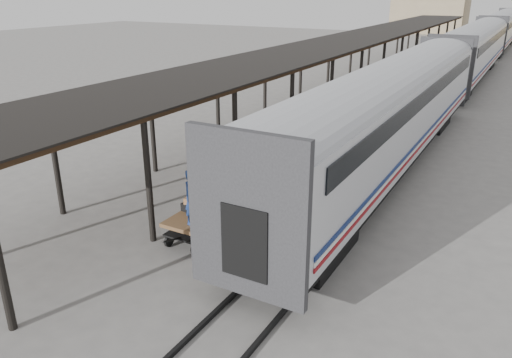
{
  "coord_description": "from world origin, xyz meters",
  "views": [
    {
      "loc": [
        8.33,
        -12.61,
        7.47
      ],
      "look_at": [
        1.0,
        0.45,
        1.7
      ],
      "focal_mm": 35.0,
      "sensor_mm": 36.0,
      "label": 1
    }
  ],
  "objects_px": {
    "luggage_tug": "(336,115)",
    "pedestrian": "(338,95)",
    "porter": "(193,197)",
    "baggage_cart": "(200,219)"
  },
  "relations": [
    {
      "from": "luggage_tug",
      "to": "porter",
      "type": "bearing_deg",
      "value": -86.55
    },
    {
      "from": "luggage_tug",
      "to": "pedestrian",
      "type": "height_order",
      "value": "pedestrian"
    },
    {
      "from": "baggage_cart",
      "to": "porter",
      "type": "distance_m",
      "value": 1.26
    },
    {
      "from": "baggage_cart",
      "to": "porter",
      "type": "height_order",
      "value": "porter"
    },
    {
      "from": "luggage_tug",
      "to": "porter",
      "type": "distance_m",
      "value": 16.26
    },
    {
      "from": "luggage_tug",
      "to": "baggage_cart",
      "type": "bearing_deg",
      "value": -87.23
    },
    {
      "from": "luggage_tug",
      "to": "pedestrian",
      "type": "bearing_deg",
      "value": 106.26
    },
    {
      "from": "porter",
      "to": "pedestrian",
      "type": "distance_m",
      "value": 20.06
    },
    {
      "from": "baggage_cart",
      "to": "luggage_tug",
      "type": "height_order",
      "value": "luggage_tug"
    },
    {
      "from": "baggage_cart",
      "to": "pedestrian",
      "type": "xyz_separation_m",
      "value": [
        -2.59,
        19.19,
        0.27
      ]
    }
  ]
}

